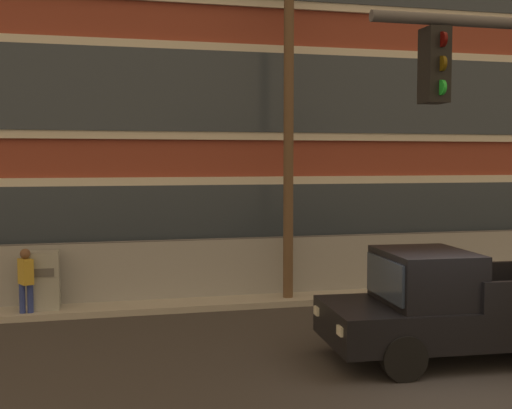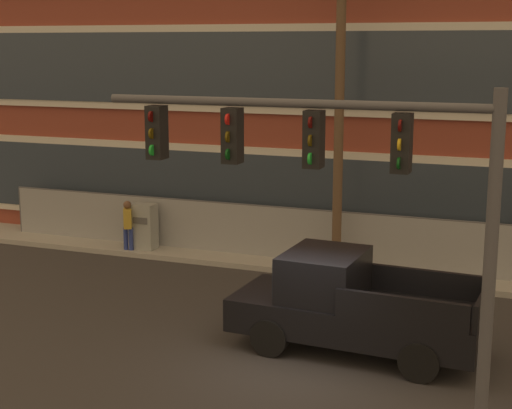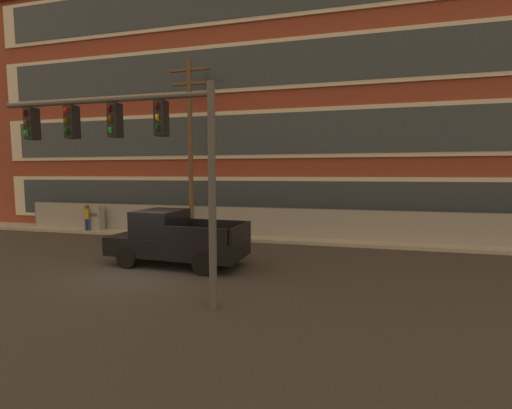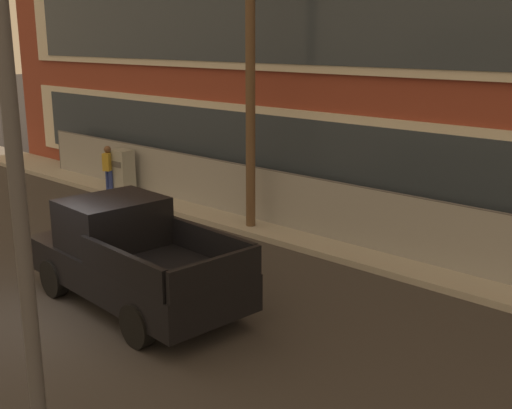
# 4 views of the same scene
# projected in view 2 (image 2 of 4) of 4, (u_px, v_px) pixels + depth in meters

# --- Properties ---
(ground_plane) EXTENTS (160.00, 160.00, 0.00)m
(ground_plane) POSITION_uv_depth(u_px,v_px,m) (299.00, 368.00, 15.70)
(ground_plane) COLOR #333030
(sidewalk_building_side) EXTENTS (80.00, 1.91, 0.16)m
(sidewalk_building_side) POSITION_uv_depth(u_px,v_px,m) (374.00, 271.00, 22.10)
(sidewalk_building_side) COLOR #9E9B93
(sidewalk_building_side) RESTS_ON ground
(traffic_signal_mast) EXTENTS (6.42, 0.43, 5.76)m
(traffic_signal_mast) POSITION_uv_depth(u_px,v_px,m) (344.00, 178.00, 12.14)
(traffic_signal_mast) COLOR #4C4C51
(traffic_signal_mast) RESTS_ON ground
(pickup_truck_black) EXTENTS (5.35, 2.42, 2.08)m
(pickup_truck_black) POSITION_uv_depth(u_px,v_px,m) (350.00, 306.00, 16.41)
(pickup_truck_black) COLOR black
(pickup_truck_black) RESTS_ON ground
(utility_pole_near_corner) EXTENTS (2.24, 0.26, 9.40)m
(utility_pole_near_corner) POSITION_uv_depth(u_px,v_px,m) (340.00, 90.00, 21.00)
(utility_pole_near_corner) COLOR brown
(utility_pole_near_corner) RESTS_ON ground
(electrical_cabinet) EXTENTS (0.69, 0.54, 1.56)m
(electrical_cabinet) POSITION_uv_depth(u_px,v_px,m) (145.00, 229.00, 24.09)
(electrical_cabinet) COLOR #939993
(electrical_cabinet) RESTS_ON ground
(pedestrian_near_cabinet) EXTENTS (0.40, 0.47, 1.69)m
(pedestrian_near_cabinet) POSITION_uv_depth(u_px,v_px,m) (128.00, 224.00, 23.89)
(pedestrian_near_cabinet) COLOR navy
(pedestrian_near_cabinet) RESTS_ON ground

